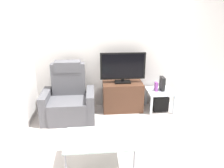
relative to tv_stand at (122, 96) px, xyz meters
name	(u,v)px	position (x,y,z in m)	size (l,w,h in m)	color
ground_plane	(132,130)	(0.07, -0.84, -0.30)	(6.40, 6.40, 0.00)	#BCB2AD
wall_back	(124,46)	(0.07, 0.29, 1.00)	(6.40, 0.06, 2.60)	silver
wall_side	(11,60)	(-1.81, -0.84, 1.00)	(0.06, 4.48, 2.60)	silver
tv_stand	(122,96)	(0.00, 0.00, 0.00)	(0.81, 0.46, 0.60)	#4C2D1E
television	(123,67)	(0.00, 0.02, 0.62)	(0.91, 0.20, 0.62)	black
recliner_armchair	(69,100)	(-1.08, -0.24, 0.07)	(0.98, 0.78, 1.08)	#515156
side_table	(160,93)	(0.78, -0.05, 0.06)	(0.54, 0.54, 0.43)	silver
subwoofer_box	(159,102)	(0.78, -0.05, -0.14)	(0.31, 0.31, 0.31)	black
book_upright	(156,87)	(0.68, -0.07, 0.22)	(0.05, 0.11, 0.19)	purple
game_console	(162,84)	(0.82, -0.04, 0.27)	(0.07, 0.20, 0.28)	black
coffee_table	(99,140)	(-0.54, -1.68, 0.10)	(0.90, 0.60, 0.43)	#B2C6C1
cell_phone	(88,140)	(-0.68, -1.72, 0.13)	(0.07, 0.15, 0.01)	#B7B7BC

